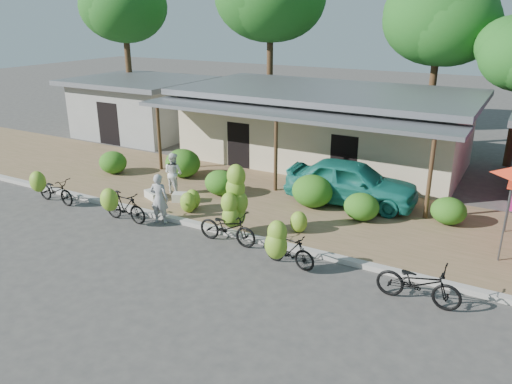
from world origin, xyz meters
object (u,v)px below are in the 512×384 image
tree_back_left (122,5)px  bike_left (122,205)px  bystander (173,173)px  sack_far (153,195)px  sack_near (184,197)px  bike_center (231,213)px  teal_van (351,182)px  bike_far_right (418,283)px  tree_center_right (437,17)px  vendor (159,199)px  bike_right (285,246)px  bike_far_left (53,189)px

tree_back_left → bike_left: bearing=-48.6°
bystander → tree_back_left: bearing=-34.8°
bike_left → sack_far: (-0.40, 2.00, -0.36)m
sack_near → sack_far: sack_near is taller
bike_center → teal_van: bearing=-27.1°
bike_far_right → sack_far: size_ratio=2.68×
teal_van → bystander: bearing=105.7°
tree_center_right → bike_center: size_ratio=3.61×
vendor → bystander: 2.58m
sack_far → teal_van: teal_van is taller
bike_left → bike_right: bearing=-91.7°
sack_near → teal_van: teal_van is taller
tree_center_right → bike_left: size_ratio=4.91×
bike_far_right → sack_far: bearing=78.3°
bike_right → vendor: size_ratio=0.96×
bike_center → bike_far_right: size_ratio=1.16×
tree_back_left → bike_far_right: 24.41m
bike_right → bike_far_left: bearing=95.4°
tree_back_left → bike_right: size_ratio=5.46×
sack_near → teal_van: bearing=27.7°
bike_right → sack_near: bearing=71.4°
bike_far_left → vendor: vendor is taller
bike_far_right → bystander: size_ratio=1.29×
bike_far_left → vendor: bearing=-80.8°
bike_left → bike_far_right: size_ratio=0.85×
bike_far_right → vendor: size_ratio=1.19×
bike_left → teal_van: 7.92m
bike_center → teal_van: 4.99m
bike_far_left → bike_left: 3.43m
bike_right → bystander: (-6.18, 3.12, 0.22)m
bike_left → vendor: bearing=-60.1°
bike_far_left → sack_near: size_ratio=2.15×
bike_far_right → bystander: bearing=73.1°
sack_far → bystander: 1.12m
bike_right → bike_left: bearing=95.1°
tree_back_left → sack_far: (10.21, -10.02, -6.70)m
bike_left → bike_center: (3.83, 0.64, 0.26)m
bike_left → teal_van: bearing=-49.2°
bike_left → bystander: bearing=3.0°
tree_back_left → teal_van: 19.01m
bike_right → sack_near: bike_right is taller
bike_center → vendor: size_ratio=1.38×
tree_back_left → tree_center_right: (17.00, 3.50, -0.63)m
vendor → tree_center_right: bearing=-124.5°
bike_right → bystander: bearing=70.5°
bike_far_right → tree_back_left: bearing=59.4°
tree_center_right → bike_far_left: tree_center_right is taller
bike_center → bike_right: (2.23, -0.88, -0.19)m
bike_left → bystander: (-0.12, 2.88, 0.28)m
tree_back_left → bike_center: tree_back_left is taller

